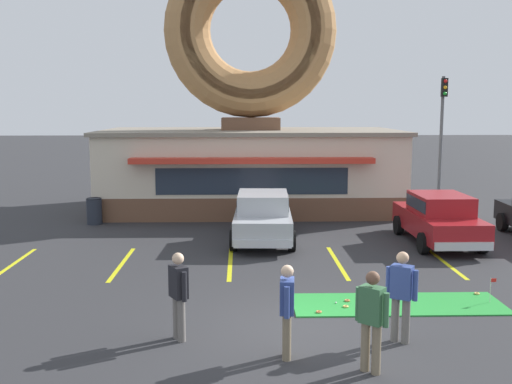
{
  "coord_description": "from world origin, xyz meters",
  "views": [
    {
      "loc": [
        -1.15,
        -11.21,
        4.32
      ],
      "look_at": [
        -0.73,
        5.0,
        2.0
      ],
      "focal_mm": 42.0,
      "sensor_mm": 36.0,
      "label": 1
    }
  ],
  "objects_px": {
    "golf_ball": "(336,303)",
    "car_red": "(439,217)",
    "pedestrian_blue_sweater_man": "(401,292)",
    "traffic_light_pole": "(442,119)",
    "pedestrian_leather_jacket_man": "(179,292)",
    "pedestrian_clipboard_woman": "(372,317)",
    "trash_bin": "(94,211)",
    "pedestrian_hooded_kid": "(287,307)",
    "car_silver": "(263,215)",
    "putting_flag_pin": "(492,284)"
  },
  "relations": [
    {
      "from": "car_silver",
      "to": "pedestrian_leather_jacket_man",
      "type": "bearing_deg",
      "value": -102.8
    },
    {
      "from": "golf_ball",
      "to": "traffic_light_pole",
      "type": "bearing_deg",
      "value": 65.02
    },
    {
      "from": "pedestrian_clipboard_woman",
      "to": "trash_bin",
      "type": "relative_size",
      "value": 1.75
    },
    {
      "from": "pedestrian_leather_jacket_man",
      "to": "pedestrian_clipboard_woman",
      "type": "bearing_deg",
      "value": -24.26
    },
    {
      "from": "golf_ball",
      "to": "pedestrian_leather_jacket_man",
      "type": "relative_size",
      "value": 0.03
    },
    {
      "from": "car_red",
      "to": "car_silver",
      "type": "relative_size",
      "value": 0.99
    },
    {
      "from": "car_silver",
      "to": "pedestrian_hooded_kid",
      "type": "distance_m",
      "value": 9.07
    },
    {
      "from": "traffic_light_pole",
      "to": "pedestrian_clipboard_woman",
      "type": "bearing_deg",
      "value": -111.19
    },
    {
      "from": "pedestrian_blue_sweater_man",
      "to": "trash_bin",
      "type": "distance_m",
      "value": 14.18
    },
    {
      "from": "car_silver",
      "to": "trash_bin",
      "type": "bearing_deg",
      "value": 153.76
    },
    {
      "from": "pedestrian_leather_jacket_man",
      "to": "pedestrian_clipboard_woman",
      "type": "height_order",
      "value": "pedestrian_clipboard_woman"
    },
    {
      "from": "pedestrian_blue_sweater_man",
      "to": "pedestrian_hooded_kid",
      "type": "xyz_separation_m",
      "value": [
        -2.15,
        -0.64,
        -0.04
      ]
    },
    {
      "from": "golf_ball",
      "to": "traffic_light_pole",
      "type": "relative_size",
      "value": 0.01
    },
    {
      "from": "putting_flag_pin",
      "to": "pedestrian_blue_sweater_man",
      "type": "height_order",
      "value": "pedestrian_blue_sweater_man"
    },
    {
      "from": "golf_ball",
      "to": "pedestrian_blue_sweater_man",
      "type": "distance_m",
      "value": 2.45
    },
    {
      "from": "pedestrian_clipboard_woman",
      "to": "pedestrian_blue_sweater_man",
      "type": "bearing_deg",
      "value": 56.7
    },
    {
      "from": "golf_ball",
      "to": "car_red",
      "type": "distance_m",
      "value": 7.23
    },
    {
      "from": "putting_flag_pin",
      "to": "pedestrian_leather_jacket_man",
      "type": "bearing_deg",
      "value": -164.12
    },
    {
      "from": "pedestrian_blue_sweater_man",
      "to": "traffic_light_pole",
      "type": "bearing_deg",
      "value": 69.69
    },
    {
      "from": "pedestrian_blue_sweater_man",
      "to": "pedestrian_leather_jacket_man",
      "type": "height_order",
      "value": "pedestrian_blue_sweater_man"
    },
    {
      "from": "pedestrian_leather_jacket_man",
      "to": "golf_ball",
      "type": "bearing_deg",
      "value": 30.26
    },
    {
      "from": "car_silver",
      "to": "pedestrian_hooded_kid",
      "type": "relative_size",
      "value": 2.8
    },
    {
      "from": "car_red",
      "to": "trash_bin",
      "type": "bearing_deg",
      "value": 163.4
    },
    {
      "from": "car_silver",
      "to": "pedestrian_clipboard_woman",
      "type": "height_order",
      "value": "pedestrian_clipboard_woman"
    },
    {
      "from": "trash_bin",
      "to": "traffic_light_pole",
      "type": "bearing_deg",
      "value": 26.49
    },
    {
      "from": "pedestrian_leather_jacket_man",
      "to": "trash_bin",
      "type": "relative_size",
      "value": 1.71
    },
    {
      "from": "putting_flag_pin",
      "to": "pedestrian_leather_jacket_man",
      "type": "height_order",
      "value": "pedestrian_leather_jacket_man"
    },
    {
      "from": "pedestrian_blue_sweater_man",
      "to": "pedestrian_leather_jacket_man",
      "type": "relative_size",
      "value": 1.03
    },
    {
      "from": "putting_flag_pin",
      "to": "traffic_light_pole",
      "type": "height_order",
      "value": "traffic_light_pole"
    },
    {
      "from": "pedestrian_hooded_kid",
      "to": "pedestrian_leather_jacket_man",
      "type": "distance_m",
      "value": 2.13
    },
    {
      "from": "golf_ball",
      "to": "pedestrian_leather_jacket_man",
      "type": "height_order",
      "value": "pedestrian_leather_jacket_man"
    },
    {
      "from": "pedestrian_blue_sweater_man",
      "to": "pedestrian_clipboard_woman",
      "type": "height_order",
      "value": "pedestrian_blue_sweater_man"
    },
    {
      "from": "putting_flag_pin",
      "to": "golf_ball",
      "type": "bearing_deg",
      "value": -179.76
    },
    {
      "from": "car_silver",
      "to": "pedestrian_leather_jacket_man",
      "type": "xyz_separation_m",
      "value": [
        -1.86,
        -8.2,
        0.05
      ]
    },
    {
      "from": "golf_ball",
      "to": "car_red",
      "type": "xyz_separation_m",
      "value": [
        4.18,
        5.85,
        0.82
      ]
    },
    {
      "from": "pedestrian_hooded_kid",
      "to": "pedestrian_clipboard_woman",
      "type": "relative_size",
      "value": 0.97
    },
    {
      "from": "pedestrian_blue_sweater_man",
      "to": "pedestrian_hooded_kid",
      "type": "distance_m",
      "value": 2.24
    },
    {
      "from": "pedestrian_leather_jacket_man",
      "to": "pedestrian_clipboard_woman",
      "type": "xyz_separation_m",
      "value": [
        3.27,
        -1.47,
        0.03
      ]
    },
    {
      "from": "pedestrian_leather_jacket_man",
      "to": "traffic_light_pole",
      "type": "height_order",
      "value": "traffic_light_pole"
    },
    {
      "from": "golf_ball",
      "to": "car_silver",
      "type": "relative_size",
      "value": 0.01
    },
    {
      "from": "pedestrian_clipboard_woman",
      "to": "trash_bin",
      "type": "xyz_separation_m",
      "value": [
        -7.54,
        12.7,
        -0.45
      ]
    },
    {
      "from": "car_red",
      "to": "pedestrian_leather_jacket_man",
      "type": "distance_m",
      "value": 10.72
    },
    {
      "from": "pedestrian_hooded_kid",
      "to": "pedestrian_clipboard_woman",
      "type": "distance_m",
      "value": 1.46
    },
    {
      "from": "putting_flag_pin",
      "to": "trash_bin",
      "type": "xyz_separation_m",
      "value": [
        -10.97,
        9.32,
        0.06
      ]
    },
    {
      "from": "golf_ball",
      "to": "pedestrian_clipboard_woman",
      "type": "relative_size",
      "value": 0.02
    },
    {
      "from": "golf_ball",
      "to": "traffic_light_pole",
      "type": "distance_m",
      "value": 19.14
    },
    {
      "from": "car_red",
      "to": "pedestrian_hooded_kid",
      "type": "distance_m",
      "value": 10.2
    },
    {
      "from": "golf_ball",
      "to": "pedestrian_clipboard_woman",
      "type": "bearing_deg",
      "value": -89.52
    },
    {
      "from": "putting_flag_pin",
      "to": "car_red",
      "type": "bearing_deg",
      "value": 82.97
    },
    {
      "from": "car_red",
      "to": "pedestrian_blue_sweater_man",
      "type": "distance_m",
      "value": 8.63
    }
  ]
}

